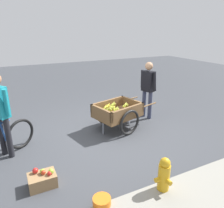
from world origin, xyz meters
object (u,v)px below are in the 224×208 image
object	(u,v)px
cyclist_person	(0,108)
vendor_person	(148,85)
apple_crate	(43,180)
plastic_bucket	(102,204)
fire_hydrant	(164,177)
fruit_cart	(117,113)

from	to	relation	value
cyclist_person	vendor_person	bearing A→B (deg)	-173.58
apple_crate	plastic_bucket	bearing A→B (deg)	126.51
vendor_person	fire_hydrant	distance (m)	3.20
vendor_person	fire_hydrant	world-z (taller)	vendor_person
fruit_cart	fire_hydrant	xyz separation A→B (m)	(0.46, 2.42, -0.10)
fire_hydrant	apple_crate	xyz separation A→B (m)	(1.64, -1.04, -0.21)
cyclist_person	apple_crate	bearing A→B (deg)	111.25
fruit_cart	fire_hydrant	world-z (taller)	fruit_cart
vendor_person	apple_crate	xyz separation A→B (m)	(3.21, 1.67, -0.84)
cyclist_person	fire_hydrant	world-z (taller)	cyclist_person
fruit_cart	apple_crate	bearing A→B (deg)	33.29
fire_hydrant	apple_crate	size ratio (longest dim) A/B	1.52
vendor_person	fire_hydrant	xyz separation A→B (m)	(1.57, 2.71, -0.63)
cyclist_person	fire_hydrant	distance (m)	3.21
fruit_cart	cyclist_person	xyz separation A→B (m)	(2.59, 0.12, 0.60)
fruit_cart	apple_crate	xyz separation A→B (m)	(2.10, 1.38, -0.32)
fire_hydrant	apple_crate	bearing A→B (deg)	-32.35
fruit_cart	apple_crate	distance (m)	2.53
vendor_person	apple_crate	distance (m)	3.72
fruit_cart	fire_hydrant	bearing A→B (deg)	79.21
vendor_person	fruit_cart	bearing A→B (deg)	14.90
vendor_person	fire_hydrant	bearing A→B (deg)	59.91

